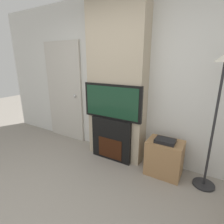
{
  "coord_description": "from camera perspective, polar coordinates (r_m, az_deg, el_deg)",
  "views": [
    {
      "loc": [
        1.4,
        -0.65,
        1.66
      ],
      "look_at": [
        0.0,
        1.7,
        0.85
      ],
      "focal_mm": 28.0,
      "sensor_mm": 36.0,
      "label": 1
    }
  ],
  "objects": [
    {
      "name": "television",
      "position": [
        2.8,
        -0.03,
        3.33
      ],
      "size": [
        1.02,
        0.07,
        0.57
      ],
      "color": "black",
      "rests_on": "fireplace"
    },
    {
      "name": "wall_back",
      "position": [
        3.04,
        3.26,
        10.65
      ],
      "size": [
        6.0,
        0.06,
        2.7
      ],
      "color": "silver",
      "rests_on": "ground_plane"
    },
    {
      "name": "fireplace",
      "position": [
        3.02,
        -0.01,
        -8.83
      ],
      "size": [
        0.72,
        0.15,
        0.73
      ],
      "color": "black",
      "rests_on": "ground_plane"
    },
    {
      "name": "entry_door",
      "position": [
        3.85,
        -15.31,
        6.27
      ],
      "size": [
        0.94,
        0.09,
        2.03
      ],
      "color": "#BCB7AD",
      "rests_on": "ground_plane"
    },
    {
      "name": "floor_lamp",
      "position": [
        2.44,
        31.3,
        2.61
      ],
      "size": [
        0.28,
        0.28,
        1.74
      ],
      "color": "#262628",
      "rests_on": "ground_plane"
    },
    {
      "name": "media_stand",
      "position": [
        2.79,
        16.69,
        -13.98
      ],
      "size": [
        0.51,
        0.37,
        0.58
      ],
      "color": "#997047",
      "rests_on": "ground_plane"
    },
    {
      "name": "chimney_breast",
      "position": [
        2.88,
        1.56,
        10.35
      ],
      "size": [
        0.98,
        0.3,
        2.7
      ],
      "color": "tan",
      "rests_on": "ground_plane"
    }
  ]
}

